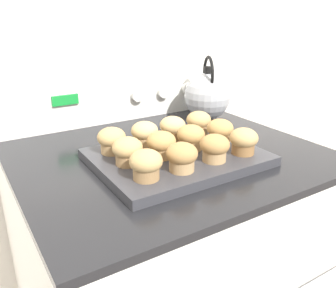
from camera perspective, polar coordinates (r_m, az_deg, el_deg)
The scene contains 16 objects.
wall_back at distance 1.18m, azimuth -10.37°, elevation 17.67°, with size 8.00×0.05×2.40m.
control_panel at distance 1.16m, azimuth -8.65°, elevation 7.71°, with size 0.73×0.07×0.16m.
muffin_pan at distance 0.84m, azimuth 1.41°, elevation -2.12°, with size 0.38×0.29×0.02m.
muffin_r0_c0 at distance 0.70m, azimuth -3.55°, elevation -3.25°, with size 0.07×0.07×0.06m.
muffin_r0_c1 at distance 0.73m, azimuth 2.24°, elevation -2.02°, with size 0.07×0.07×0.06m.
muffin_r0_c2 at distance 0.79m, azimuth 7.48°, elevation -0.56°, with size 0.07×0.07×0.06m.
muffin_r0_c3 at distance 0.84m, azimuth 12.02°, elevation 0.53°, with size 0.07×0.07×0.06m.
muffin_r1_c0 at distance 0.77m, azimuth -6.53°, elevation -1.06°, with size 0.07×0.07×0.06m.
muffin_r1_c1 at distance 0.80m, azimuth -1.07°, elevation -0.02°, with size 0.07×0.07×0.06m.
muffin_r1_c2 at distance 0.84m, azimuth 3.69°, elevation 1.11°, with size 0.07×0.07×0.06m.
muffin_r1_c3 at distance 0.90m, azimuth 8.33°, elevation 2.11°, with size 0.07×0.07×0.06m.
muffin_r2_c0 at distance 0.83m, azimuth -9.02°, elevation 0.65°, with size 0.07×0.07×0.06m.
muffin_r2_c1 at distance 0.87m, azimuth -3.76°, elevation 1.72°, with size 0.07×0.07×0.06m.
muffin_r2_c2 at distance 0.91m, azimuth 0.73°, elevation 2.62°, with size 0.07×0.07×0.06m.
muffin_r2_c3 at distance 0.96m, azimuth 4.94°, elevation 3.51°, with size 0.07×0.07×0.06m.
tea_kettle at distance 1.17m, azimuth 6.33°, elevation 7.80°, with size 0.15×0.18×0.20m.
Camera 1 is at (-0.44, -0.37, 1.26)m, focal length 38.00 mm.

